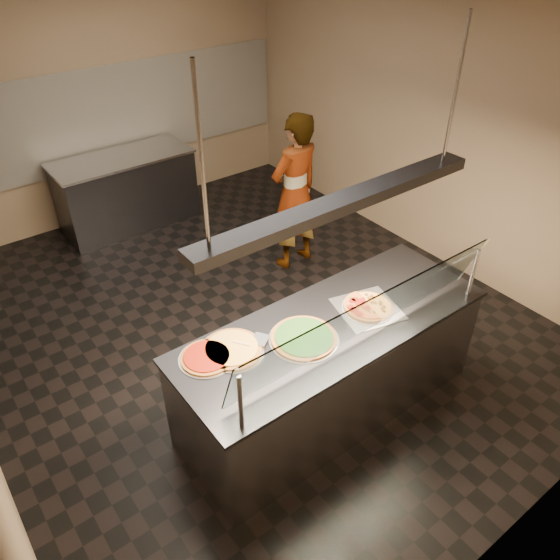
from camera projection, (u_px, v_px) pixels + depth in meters
ground at (245, 319)px, 5.64m from camera, size 5.00×6.00×0.02m
wall_back at (103, 100)px, 6.71m from camera, size 5.00×0.02×3.00m
wall_right at (429, 125)px, 5.99m from camera, size 0.02×6.00×3.00m
tile_band at (107, 116)px, 6.81m from camera, size 4.90×0.02×1.20m
serving_counter at (330, 367)px, 4.41m from camera, size 2.54×0.94×0.93m
sneeze_guard at (369, 316)px, 3.75m from camera, size 2.30×0.18×0.54m
perforated_tray at (368, 308)px, 4.28m from camera, size 0.56×0.56×0.01m
half_pizza_pepperoni at (359, 310)px, 4.22m from camera, size 0.28×0.42×0.05m
half_pizza_sausage at (376, 302)px, 4.31m from camera, size 0.28×0.42×0.04m
pizza_spinach at (304, 338)px, 3.98m from camera, size 0.51×0.51×0.03m
pizza_cheese at (232, 349)px, 3.89m from camera, size 0.46×0.46×0.03m
pizza_tomato at (207, 357)px, 3.82m from camera, size 0.40×0.40×0.03m
pizza_spatula at (249, 342)px, 3.93m from camera, size 0.27×0.19×0.02m
prep_table at (127, 191)px, 6.98m from camera, size 1.71×0.74×0.93m
worker at (295, 193)px, 5.99m from camera, size 0.69×0.49×1.79m
heat_lamp_housing at (342, 203)px, 3.55m from camera, size 2.30×0.18×0.08m
lamp_rod_left at (202, 163)px, 2.74m from camera, size 0.02×0.02×1.01m
lamp_rod_right at (456, 90)px, 3.72m from camera, size 0.02×0.02×1.01m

